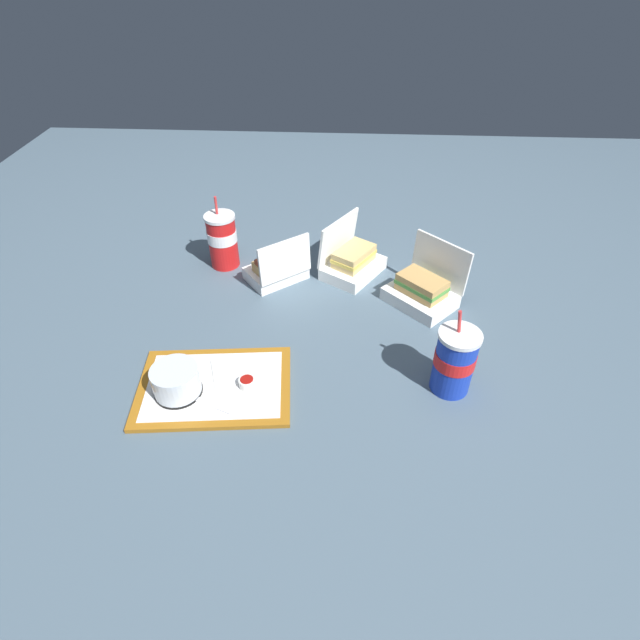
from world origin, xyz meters
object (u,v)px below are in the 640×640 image
clamshell_sandwich_corner (423,290)px  soda_cup_center (454,361)px  cake_container (176,382)px  clamshell_hotdog_front (277,269)px  food_tray (215,387)px  plastic_fork (211,405)px  soda_cup_back (222,240)px  clamshell_sandwich_back (352,261)px  ketchup_cup (247,382)px

clamshell_sandwich_corner → soda_cup_center: (-0.03, 0.34, 0.04)m
cake_container → clamshell_hotdog_front: (-0.18, -0.50, -0.01)m
food_tray → plastic_fork: (-0.01, 0.07, 0.01)m
soda_cup_center → soda_cup_back: (0.66, -0.52, 0.00)m
plastic_fork → soda_cup_back: (0.09, -0.62, 0.08)m
clamshell_sandwich_corner → soda_cup_center: bearing=95.6°
soda_cup_center → clamshell_sandwich_back: bearing=-63.5°
clamshell_sandwich_corner → clamshell_sandwich_back: 0.26m
clamshell_hotdog_front → plastic_fork: bearing=80.7°
food_tray → plastic_fork: bearing=96.2°
ketchup_cup → clamshell_hotdog_front: bearing=-91.6°
food_tray → ketchup_cup: (-0.08, 0.00, 0.02)m
clamshell_sandwich_back → clamshell_hotdog_front: bearing=12.0°
clamshell_sandwich_corner → clamshell_sandwich_back: bearing=-34.5°
ketchup_cup → clamshell_sandwich_back: bearing=-115.1°
ketchup_cup → clamshell_sandwich_back: clamshell_sandwich_back is taller
clamshell_hotdog_front → soda_cup_back: size_ratio=0.91×
food_tray → cake_container: 0.09m
cake_container → plastic_fork: size_ratio=1.04×
plastic_fork → clamshell_sandwich_back: bearing=-96.8°
ketchup_cup → clamshell_hotdog_front: (-0.01, -0.48, 0.01)m
clamshell_sandwich_corner → plastic_fork: bearing=40.0°
cake_container → clamshell_hotdog_front: 0.53m
ketchup_cup → plastic_fork: (0.08, 0.06, -0.01)m
cake_container → ketchup_cup: 0.17m
clamshell_sandwich_back → soda_cup_center: size_ratio=1.04×
food_tray → plastic_fork: size_ratio=3.58×
soda_cup_center → soda_cup_back: 0.84m
plastic_fork → clamshell_sandwich_corner: bearing=-118.2°
clamshell_hotdog_front → food_tray: bearing=78.7°
soda_cup_back → plastic_fork: bearing=98.5°
food_tray → soda_cup_back: (0.09, -0.55, 0.09)m
food_tray → clamshell_sandwich_back: size_ratio=1.63×
clamshell_sandwich_corner → soda_cup_center: size_ratio=1.06×
food_tray → clamshell_sandwich_back: clamshell_sandwich_back is taller
cake_container → soda_cup_center: soda_cup_center is taller
clamshell_hotdog_front → clamshell_sandwich_back: bearing=-168.0°
food_tray → clamshell_sandwich_corner: size_ratio=1.60×
ketchup_cup → soda_cup_center: size_ratio=0.17×
cake_container → ketchup_cup: cake_container is taller
food_tray → clamshell_sandwich_corner: clamshell_sandwich_corner is taller
cake_container → clamshell_sandwich_corner: size_ratio=0.46×
clamshell_sandwich_corner → clamshell_hotdog_front: clamshell_sandwich_corner is taller
cake_container → clamshell_sandwich_corner: clamshell_sandwich_corner is taller
clamshell_sandwich_corner → soda_cup_back: (0.63, -0.17, 0.05)m
soda_cup_center → soda_cup_back: soda_cup_back is taller
ketchup_cup → clamshell_sandwich_back: (-0.25, -0.53, 0.02)m
plastic_fork → clamshell_sandwich_back: clamshell_sandwich_back is taller
clamshell_sandwich_back → clamshell_sandwich_corner: bearing=145.5°
clamshell_sandwich_back → plastic_fork: bearing=61.4°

